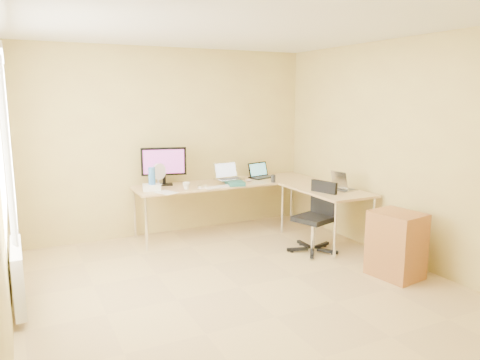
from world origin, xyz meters
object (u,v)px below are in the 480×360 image
laptop_center (229,171)px  mug (186,186)px  desk_return (325,215)px  laptop_black (262,170)px  desk_fan (158,175)px  water_bottle (152,179)px  keyboard (219,187)px  cabinet (396,245)px  monitor (164,166)px  office_chair (313,213)px  laptop_return (344,182)px  desk_main (228,207)px

laptop_center → mug: bearing=-175.4°
desk_return → laptop_black: (-0.36, 1.10, 0.48)m
desk_return → desk_fan: (-1.93, 1.19, 0.51)m
water_bottle → keyboard: bearing=-12.7°
mug → desk_fan: desk_fan is taller
desk_return → cabinet: size_ratio=1.82×
monitor → water_bottle: monitor is taller
keyboard → office_chair: office_chair is taller
keyboard → laptop_center: bearing=32.8°
laptop_black → laptop_return: 1.39m
desk_main → keyboard: bearing=-131.9°
desk_main → mug: size_ratio=26.88×
office_chair → cabinet: 1.13m
monitor → laptop_return: (1.99, -1.39, -0.16)m
cabinet → laptop_black: bearing=88.9°
monitor → laptop_return: 2.44m
desk_return → desk_fan: bearing=148.5°
laptop_black → monitor: bearing=162.4°
water_bottle → desk_fan: bearing=59.8°
office_chair → desk_return: bearing=17.1°
water_bottle → laptop_return: (2.25, -1.09, -0.05)m
desk_return → laptop_black: 1.25m
laptop_black → cabinet: (0.31, -2.43, -0.48)m
laptop_center → laptop_black: size_ratio=1.03×
desk_main → mug: mug is taller
monitor → keyboard: size_ratio=1.58×
monitor → laptop_center: bearing=-3.9°
laptop_black → laptop_center: bearing=-177.8°
water_bottle → desk_main: bearing=5.1°
office_chair → monitor: bearing=117.7°
desk_main → laptop_black: (0.61, 0.10, 0.48)m
mug → cabinet: size_ratio=0.14×
keyboard → mug: size_ratio=3.94×
desk_main → desk_fan: (-0.96, 0.19, 0.51)m
monitor → laptop_black: (1.48, -0.10, -0.15)m
laptop_black → office_chair: bearing=-104.3°
water_bottle → cabinet: (2.05, -2.23, -0.52)m
laptop_black → cabinet: size_ratio=0.50×
laptop_black → keyboard: (-0.88, -0.40, -0.10)m
laptop_return → laptop_black: bearing=10.1°
desk_main → keyboard: keyboard is taller
keyboard → cabinet: keyboard is taller
desk_return → laptop_black: laptop_black is taller
desk_return → mug: size_ratio=13.19×
desk_fan → laptop_return: bearing=-57.0°
laptop_return → laptop_center: bearing=34.2°
keyboard → office_chair: size_ratio=0.44×
monitor → cabinet: monitor is taller
desk_fan → cabinet: 3.19m
laptop_black → water_bottle: bearing=172.8°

